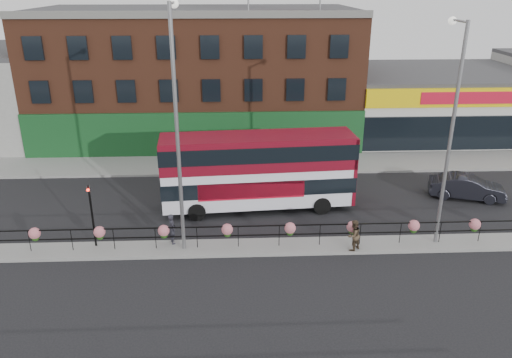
{
  "coord_description": "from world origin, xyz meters",
  "views": [
    {
      "loc": [
        -1.09,
        -21.51,
        12.29
      ],
      "look_at": [
        0.0,
        3.0,
        2.5
      ],
      "focal_mm": 35.0,
      "sensor_mm": 36.0,
      "label": 1
    }
  ],
  "objects_px": {
    "pedestrian_b": "(353,235)",
    "car": "(467,187)",
    "pedestrian_a": "(172,229)",
    "lamp_column_east": "(451,117)",
    "double_decker_bus": "(259,164)",
    "lamp_column_west": "(177,111)"
  },
  "relations": [
    {
      "from": "pedestrian_b",
      "to": "car",
      "type": "bearing_deg",
      "value": 179.2
    },
    {
      "from": "pedestrian_a",
      "to": "lamp_column_east",
      "type": "xyz_separation_m",
      "value": [
        13.09,
        -0.19,
        5.52
      ]
    },
    {
      "from": "car",
      "to": "pedestrian_a",
      "type": "bearing_deg",
      "value": 123.88
    },
    {
      "from": "double_decker_bus",
      "to": "pedestrian_b",
      "type": "height_order",
      "value": "double_decker_bus"
    },
    {
      "from": "pedestrian_a",
      "to": "lamp_column_west",
      "type": "distance_m",
      "value": 6.01
    },
    {
      "from": "pedestrian_b",
      "to": "lamp_column_west",
      "type": "bearing_deg",
      "value": -42.74
    },
    {
      "from": "car",
      "to": "pedestrian_a",
      "type": "distance_m",
      "value": 17.82
    },
    {
      "from": "lamp_column_east",
      "to": "lamp_column_west",
      "type": "bearing_deg",
      "value": -179.61
    },
    {
      "from": "car",
      "to": "double_decker_bus",
      "type": "bearing_deg",
      "value": 111.11
    },
    {
      "from": "pedestrian_a",
      "to": "lamp_column_west",
      "type": "relative_size",
      "value": 0.14
    },
    {
      "from": "pedestrian_a",
      "to": "car",
      "type": "bearing_deg",
      "value": -93.21
    },
    {
      "from": "pedestrian_b",
      "to": "lamp_column_east",
      "type": "height_order",
      "value": "lamp_column_east"
    },
    {
      "from": "car",
      "to": "lamp_column_west",
      "type": "relative_size",
      "value": 0.4
    },
    {
      "from": "car",
      "to": "lamp_column_east",
      "type": "bearing_deg",
      "value": 160.15
    },
    {
      "from": "pedestrian_a",
      "to": "lamp_column_east",
      "type": "height_order",
      "value": "lamp_column_east"
    },
    {
      "from": "lamp_column_west",
      "to": "lamp_column_east",
      "type": "relative_size",
      "value": 1.07
    },
    {
      "from": "double_decker_bus",
      "to": "lamp_column_west",
      "type": "distance_m",
      "value": 7.3
    },
    {
      "from": "pedestrian_a",
      "to": "lamp_column_west",
      "type": "bearing_deg",
      "value": -134.48
    },
    {
      "from": "lamp_column_west",
      "to": "car",
      "type": "bearing_deg",
      "value": 17.99
    },
    {
      "from": "pedestrian_b",
      "to": "double_decker_bus",
      "type": "bearing_deg",
      "value": -88.25
    },
    {
      "from": "lamp_column_east",
      "to": "double_decker_bus",
      "type": "bearing_deg",
      "value": 152.73
    },
    {
      "from": "double_decker_bus",
      "to": "lamp_column_west",
      "type": "xyz_separation_m",
      "value": [
        -3.87,
        -4.52,
        4.22
      ]
    }
  ]
}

